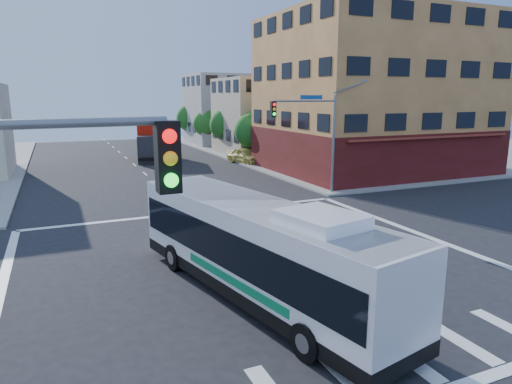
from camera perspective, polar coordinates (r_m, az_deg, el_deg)
name	(u,v)px	position (r m, az deg, el deg)	size (l,w,h in m)	color
ground	(255,265)	(19.33, -0.18, -9.09)	(120.00, 120.00, 0.00)	black
sidewalk_ne	(383,146)	(66.97, 15.59, 5.60)	(50.00, 50.00, 0.15)	gray
corner_building_ne	(372,107)	(44.35, 14.33, 10.20)	(18.10, 15.44, 14.00)	#D9944E
building_east_near	(271,116)	(56.07, 1.89, 9.43)	(12.06, 10.06, 9.00)	tan
building_east_far	(230,109)	(68.94, -3.22, 10.29)	(12.06, 10.06, 10.00)	#9E9D99
signal_mast_ne	(314,125)	(31.73, 7.28, 8.30)	(7.91, 1.13, 8.07)	slate
street_tree_a	(252,128)	(48.52, -0.47, 7.96)	(3.60, 3.60, 5.53)	#392815
street_tree_b	(226,123)	(55.93, -3.74, 8.63)	(3.80, 3.80, 5.79)	#392815
street_tree_c	(206,122)	(63.51, -6.24, 8.71)	(3.40, 3.40, 5.29)	#392815
street_tree_d	(190,116)	(71.15, -8.23, 9.33)	(4.00, 4.00, 6.03)	#392815
transit_bus	(257,248)	(15.80, 0.11, -6.99)	(5.20, 12.78, 3.70)	black
box_truck	(151,142)	(52.25, -13.01, 6.11)	(4.36, 9.15, 3.97)	#222227
parked_car	(245,156)	(47.86, -1.38, 4.57)	(1.93, 4.80, 1.64)	#DACB5B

